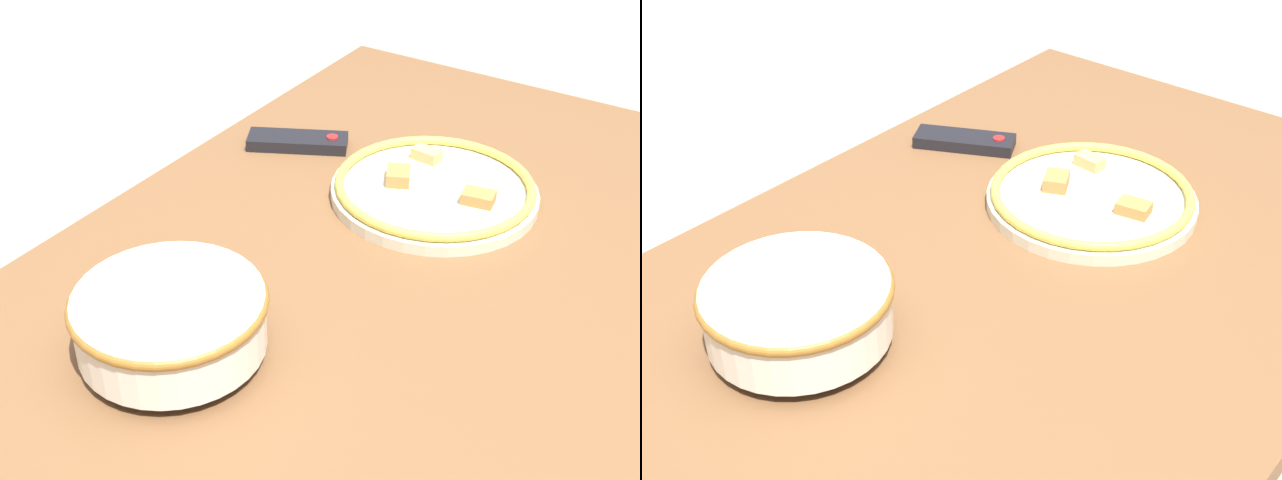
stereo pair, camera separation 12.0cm
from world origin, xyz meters
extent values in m
cube|color=brown|center=(0.00, 0.00, 0.71)|extent=(1.60, 0.85, 0.04)
cylinder|color=brown|center=(0.73, 0.35, 0.34)|extent=(0.06, 0.06, 0.69)
cylinder|color=silver|center=(-0.17, 0.11, 0.74)|extent=(0.10, 0.10, 0.02)
cylinder|color=silver|center=(-0.17, 0.11, 0.78)|extent=(0.23, 0.23, 0.07)
cylinder|color=#9E4C1E|center=(-0.17, 0.11, 0.78)|extent=(0.20, 0.20, 0.06)
torus|color=#936023|center=(-0.17, 0.11, 0.81)|extent=(0.23, 0.23, 0.01)
cylinder|color=beige|center=(0.32, 0.01, 0.74)|extent=(0.32, 0.32, 0.02)
torus|color=gold|center=(0.32, 0.01, 0.75)|extent=(0.31, 0.31, 0.01)
cube|color=#B2753D|center=(0.32, -0.06, 0.76)|extent=(0.04, 0.05, 0.02)
cube|color=tan|center=(0.39, 0.06, 0.76)|extent=(0.03, 0.05, 0.02)
cube|color=#B2753D|center=(0.31, 0.07, 0.76)|extent=(0.06, 0.05, 0.02)
cube|color=black|center=(0.35, 0.28, 0.74)|extent=(0.13, 0.18, 0.02)
cylinder|color=red|center=(0.37, 0.23, 0.75)|extent=(0.02, 0.02, 0.00)
camera|label=1|loc=(-0.76, -0.48, 1.44)|focal=50.00mm
camera|label=2|loc=(-0.69, -0.58, 1.44)|focal=50.00mm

